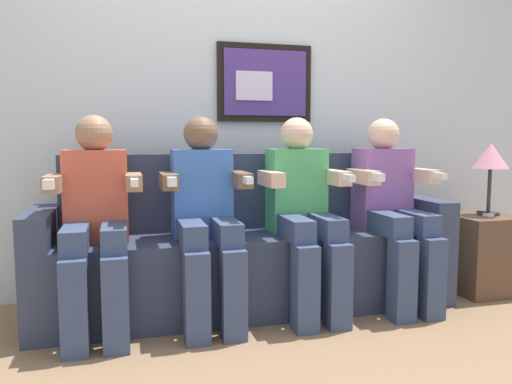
% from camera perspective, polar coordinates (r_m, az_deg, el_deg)
% --- Properties ---
extents(ground_plane, '(6.20, 6.20, 0.00)m').
position_cam_1_polar(ground_plane, '(2.71, 0.86, -15.25)').
color(ground_plane, '#8C6B4C').
extents(back_wall_assembly, '(4.77, 0.10, 2.60)m').
position_cam_1_polar(back_wall_assembly, '(3.28, -2.76, 11.62)').
color(back_wall_assembly, silver).
rests_on(back_wall_assembly, ground_plane).
extents(couch, '(2.37, 0.58, 0.90)m').
position_cam_1_polar(couch, '(2.91, -0.91, -7.25)').
color(couch, '#333D56').
rests_on(couch, ground_plane).
extents(person_leftmost, '(0.46, 0.56, 1.11)m').
position_cam_1_polar(person_leftmost, '(2.61, -18.03, -2.53)').
color(person_leftmost, '#D8593F').
rests_on(person_leftmost, ground_plane).
extents(person_left_center, '(0.46, 0.56, 1.11)m').
position_cam_1_polar(person_left_center, '(2.64, -5.89, -2.18)').
color(person_left_center, '#3F72CC').
rests_on(person_left_center, ground_plane).
extents(person_right_center, '(0.46, 0.56, 1.11)m').
position_cam_1_polar(person_right_center, '(2.78, 5.50, -1.76)').
color(person_right_center, '#4CB266').
rests_on(person_right_center, ground_plane).
extents(person_rightmost, '(0.46, 0.56, 1.11)m').
position_cam_1_polar(person_rightmost, '(3.02, 15.41, -1.32)').
color(person_rightmost, '#8C59A5').
rests_on(person_rightmost, ground_plane).
extents(side_table_right, '(0.40, 0.40, 0.50)m').
position_cam_1_polar(side_table_right, '(3.53, 24.65, -6.47)').
color(side_table_right, brown).
rests_on(side_table_right, ground_plane).
extents(table_lamp, '(0.22, 0.22, 0.46)m').
position_cam_1_polar(table_lamp, '(3.50, 25.46, 3.43)').
color(table_lamp, '#333338').
rests_on(table_lamp, side_table_right).
extents(spare_remote_on_table, '(0.04, 0.13, 0.02)m').
position_cam_1_polar(spare_remote_on_table, '(3.48, 24.87, -2.32)').
color(spare_remote_on_table, white).
rests_on(spare_remote_on_table, side_table_right).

